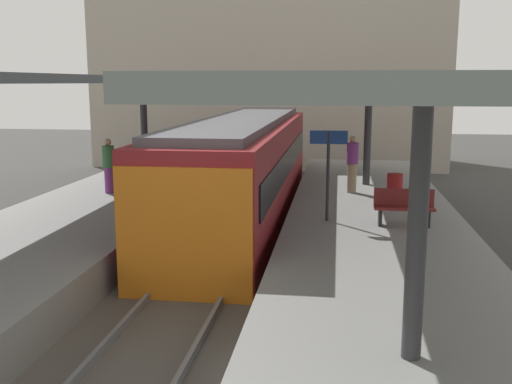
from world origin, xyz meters
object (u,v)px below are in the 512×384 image
(passenger_near_bench, at_px, (352,163))
(passenger_mid_platform, at_px, (109,165))
(platform_bench, at_px, (404,206))
(platform_sign, at_px, (328,155))
(commuter_train, at_px, (244,169))
(litter_bin, at_px, (395,188))

(passenger_near_bench, height_order, passenger_mid_platform, passenger_near_bench)
(platform_bench, bearing_deg, platform_sign, 173.20)
(commuter_train, bearing_deg, litter_bin, -11.24)
(platform_bench, height_order, litter_bin, platform_bench)
(commuter_train, height_order, platform_bench, commuter_train)
(litter_bin, bearing_deg, platform_sign, -124.86)
(commuter_train, distance_m, litter_bin, 4.56)
(platform_bench, bearing_deg, commuter_train, 139.69)
(litter_bin, height_order, passenger_near_bench, passenger_near_bench)
(passenger_near_bench, bearing_deg, litter_bin, -46.19)
(passenger_near_bench, xyz_separation_m, passenger_mid_platform, (-7.35, -1.09, -0.05))
(platform_bench, xyz_separation_m, platform_sign, (-1.81, 0.22, 1.16))
(platform_bench, distance_m, passenger_mid_platform, 9.01)
(commuter_train, relative_size, platform_bench, 10.40)
(commuter_train, xyz_separation_m, passenger_mid_platform, (-4.07, -0.76, 0.14))
(platform_sign, relative_size, passenger_near_bench, 1.26)
(platform_bench, height_order, platform_sign, platform_sign)
(platform_bench, relative_size, passenger_near_bench, 0.80)
(platform_sign, distance_m, litter_bin, 3.46)
(commuter_train, distance_m, passenger_near_bench, 3.31)
(passenger_mid_platform, bearing_deg, commuter_train, 10.52)
(platform_sign, xyz_separation_m, litter_bin, (1.85, 2.65, -1.22))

